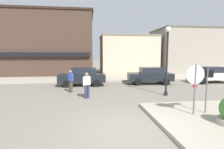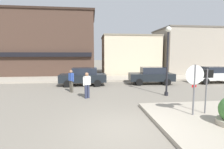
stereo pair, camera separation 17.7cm
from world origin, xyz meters
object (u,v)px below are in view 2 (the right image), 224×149
object	(u,v)px
parked_car_second	(151,75)
pedestrian_crossing_near	(87,84)
stop_sign	(194,83)
parked_car_nearest	(83,76)
pedestrian_crossing_far	(71,80)
one_way_sign	(206,87)
lamp_post	(168,51)
parked_car_third	(213,74)

from	to	relation	value
parked_car_second	pedestrian_crossing_near	size ratio (longest dim) A/B	2.56
pedestrian_crossing_near	stop_sign	bearing A→B (deg)	-41.09
parked_car_nearest	pedestrian_crossing_far	bearing A→B (deg)	-104.86
stop_sign	one_way_sign	xyz separation A→B (m)	(0.64, 0.13, -0.19)
stop_sign	lamp_post	xyz separation A→B (m)	(0.62, 4.09, 1.44)
parked_car_nearest	pedestrian_crossing_near	size ratio (longest dim) A/B	2.49
one_way_sign	pedestrian_crossing_far	world-z (taller)	one_way_sign
lamp_post	pedestrian_crossing_far	world-z (taller)	lamp_post
pedestrian_crossing_far	lamp_post	bearing A→B (deg)	-15.35
stop_sign	parked_car_third	size ratio (longest dim) A/B	0.57
parked_car_second	parked_car_third	size ratio (longest dim) A/B	1.03
parked_car_third	pedestrian_crossing_far	xyz separation A→B (m)	(-12.98, -2.76, 0.06)
pedestrian_crossing_far	one_way_sign	bearing A→B (deg)	-41.78
pedestrian_crossing_near	parked_car_second	bearing A→B (deg)	39.02
stop_sign	parked_car_third	xyz separation A→B (m)	(7.24, 8.59, -0.71)
one_way_sign	pedestrian_crossing_near	world-z (taller)	one_way_sign
parked_car_nearest	parked_car_second	xyz separation A→B (m)	(6.18, 0.04, 0.00)
one_way_sign	parked_car_second	size ratio (longest dim) A/B	0.51
parked_car_nearest	pedestrian_crossing_near	xyz separation A→B (m)	(0.43, -4.62, 0.06)
stop_sign	parked_car_nearest	world-z (taller)	stop_sign
lamp_post	parked_car_third	world-z (taller)	lamp_post
pedestrian_crossing_far	stop_sign	bearing A→B (deg)	-45.45
one_way_sign	parked_car_third	size ratio (longest dim) A/B	0.52
lamp_post	parked_car_nearest	bearing A→B (deg)	141.22
one_way_sign	lamp_post	world-z (taller)	lamp_post
parked_car_second	parked_car_third	xyz separation A→B (m)	(6.06, -0.06, 0.00)
one_way_sign	parked_car_second	distance (m)	8.55
parked_car_nearest	pedestrian_crossing_far	size ratio (longest dim) A/B	2.49
parked_car_second	one_way_sign	bearing A→B (deg)	-93.58
stop_sign	one_way_sign	bearing A→B (deg)	11.46
lamp_post	pedestrian_crossing_near	xyz separation A→B (m)	(-5.19, -0.10, -2.09)
parked_car_third	one_way_sign	bearing A→B (deg)	-127.95
lamp_post	parked_car_second	size ratio (longest dim) A/B	1.10
lamp_post	pedestrian_crossing_far	bearing A→B (deg)	164.65
one_way_sign	parked_car_third	distance (m)	10.74
parked_car_third	pedestrian_crossing_far	distance (m)	13.27
pedestrian_crossing_far	parked_car_second	bearing A→B (deg)	22.15
parked_car_second	pedestrian_crossing_far	distance (m)	7.47
one_way_sign	lamp_post	size ratio (longest dim) A/B	0.46
stop_sign	parked_car_nearest	bearing A→B (deg)	120.18
parked_car_third	stop_sign	bearing A→B (deg)	-130.12
lamp_post	parked_car_second	distance (m)	5.07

